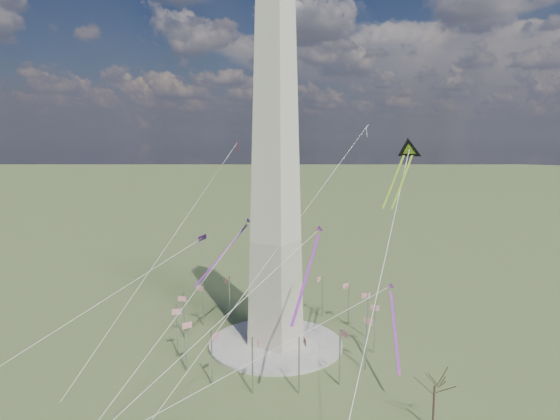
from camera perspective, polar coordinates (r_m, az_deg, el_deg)
The scene contains 12 objects.
ground at distance 139.62m, azimuth -0.47°, elevation -15.19°, with size 2000.00×2000.00×0.00m, color #405229.
plaza at distance 139.46m, azimuth -0.47°, elevation -15.04°, with size 36.00×36.00×0.80m, color #B8B2A8.
washington_monument at distance 128.18m, azimuth -0.50°, elevation 4.86°, with size 15.56×15.56×100.00m.
flagpole_ring at distance 136.87m, azimuth -0.47°, elevation -12.40°, with size 54.40×54.40×13.00m.
tree_near at distance 104.24m, azimuth 17.28°, elevation -18.32°, with size 7.76×7.76×13.58m.
kite_delta_black at distance 119.35m, azimuth 14.38°, elevation 6.21°, with size 6.66×17.75×14.65m.
kite_diamond_purple at distance 149.06m, azimuth -8.87°, elevation -3.54°, with size 2.69×3.54×10.33m.
kite_streamer_left at distance 106.96m, azimuth 3.55°, elevation -5.71°, with size 7.52×22.34×15.69m.
kite_streamer_mid at distance 135.40m, azimuth -5.63°, elevation -3.78°, with size 2.42×21.77×14.94m.
kite_streamer_right at distance 121.66m, azimuth 12.83°, elevation -11.69°, with size 10.61×18.88×14.17m.
kite_small_red at distance 183.98m, azimuth -4.86°, elevation 7.61°, with size 1.69×1.48×4.40m.
kite_small_white at distance 164.42m, azimuth 9.89°, elevation 9.24°, with size 1.59×1.38×4.05m.
Camera 1 is at (71.27, -106.24, 55.93)m, focal length 32.00 mm.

